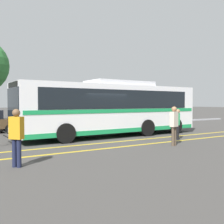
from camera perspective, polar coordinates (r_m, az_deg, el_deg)
The scene contains 10 objects.
ground_plane at distance 15.18m, azimuth -3.04°, elevation -5.58°, with size 220.00×220.00×0.00m, color #423F3D.
lane_strip_0 at distance 14.16m, azimuth 4.73°, elevation -6.12°, with size 0.20×31.45×0.01m, color gold.
lane_strip_1 at distance 13.05m, azimuth 8.52°, elevation -6.82°, with size 0.20×31.45×0.01m, color gold.
curb_strip at distance 21.91m, azimuth -9.32°, elevation -3.09°, with size 39.45×0.36×0.15m, color #99999E.
transit_bus at distance 15.85m, azimuth 0.03°, elevation 1.03°, with size 11.82×2.95×3.32m.
parked_car_2 at distance 20.56m, azimuth -11.12°, elevation -1.79°, with size 4.48×2.09×1.27m.
parked_car_3 at distance 23.07m, azimuth 1.29°, elevation -1.17°, with size 4.47×2.05×1.43m.
pedestrian_0 at distance 14.67m, azimuth 14.15°, elevation -2.20°, with size 0.46×0.45×1.66m.
pedestrian_1 at distance 8.62m, azimuth -20.08°, elevation -4.49°, with size 0.44×0.46×1.81m.
pedestrian_2 at distance 12.52m, azimuth 13.35°, elevation -2.38°, with size 0.46×0.33×1.83m.
Camera 1 is at (-7.26, -13.19, 1.99)m, focal length 42.00 mm.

